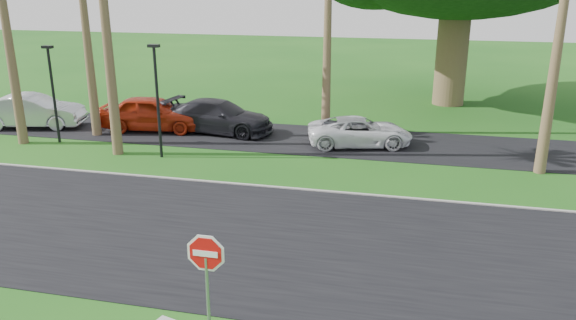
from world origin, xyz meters
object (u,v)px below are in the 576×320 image
(car_silver, at_px, (32,111))
(car_minivan, at_px, (360,132))
(car_red, at_px, (153,113))
(car_dark, at_px, (219,117))
(stop_sign_near, at_px, (207,268))

(car_silver, distance_m, car_minivan, 16.19)
(car_silver, distance_m, car_red, 6.12)
(car_silver, distance_m, car_dark, 9.41)
(car_silver, relative_size, car_red, 1.00)
(car_silver, xyz_separation_m, car_dark, (9.33, 1.22, -0.05))
(stop_sign_near, height_order, car_minivan, stop_sign_near)
(stop_sign_near, distance_m, car_red, 17.74)
(car_dark, height_order, car_minivan, car_dark)
(car_dark, bearing_deg, car_minivan, -89.59)
(stop_sign_near, height_order, car_dark, stop_sign_near)
(car_dark, bearing_deg, stop_sign_near, -154.23)
(car_silver, xyz_separation_m, car_red, (6.06, 0.85, 0.03))
(stop_sign_near, height_order, car_red, stop_sign_near)
(car_dark, xyz_separation_m, car_minivan, (6.85, -0.74, -0.14))
(stop_sign_near, relative_size, car_minivan, 0.57)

